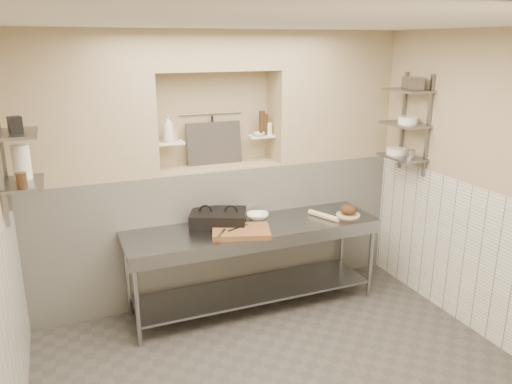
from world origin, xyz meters
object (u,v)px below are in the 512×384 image
rolling_pin (323,216)px  bowl_alcove (259,134)px  panini_press (218,218)px  jug_left (22,162)px  cutting_board (241,231)px  prep_table (254,250)px  mixing_bowl (258,216)px  bottle_soap (168,129)px  bread_loaf (348,210)px

rolling_pin → bowl_alcove: size_ratio=3.00×
panini_press → rolling_pin: size_ratio=1.78×
jug_left → cutting_board: bearing=-3.4°
panini_press → bowl_alcove: bearing=55.1°
cutting_board → prep_table: bearing=36.4°
mixing_bowl → jug_left: (-2.15, -0.23, 0.82)m
rolling_pin → bottle_soap: size_ratio=1.34×
cutting_board → bread_loaf: bread_loaf is taller
prep_table → rolling_pin: 0.82m
mixing_bowl → bowl_alcove: bowl_alcove is taller
jug_left → prep_table: bearing=0.9°
rolling_pin → prep_table: bearing=176.1°
panini_press → cutting_board: panini_press is taller
mixing_bowl → rolling_pin: same height
cutting_board → jug_left: bearing=176.6°
bread_loaf → bowl_alcove: size_ratio=1.43×
bottle_soap → jug_left: 1.45m
cutting_board → bottle_soap: 1.26m
mixing_bowl → rolling_pin: (0.65, -0.25, 0.00)m
mixing_bowl → bread_loaf: (0.93, -0.28, 0.04)m
mixing_bowl → jug_left: 2.31m
cutting_board → bottle_soap: bearing=126.7°
bowl_alcove → bread_loaf: bearing=-37.6°
panini_press → bottle_soap: size_ratio=2.38×
panini_press → bread_loaf: panini_press is taller
mixing_bowl → jug_left: size_ratio=0.82×
prep_table → bowl_alcove: bowl_alcove is taller
bread_loaf → bottle_soap: size_ratio=0.64×
cutting_board → mixing_bowl: size_ratio=2.41×
jug_left → panini_press: bearing=6.5°
panini_press → bowl_alcove: (0.59, 0.36, 0.76)m
mixing_bowl → bottle_soap: 1.28m
bottle_soap → bowl_alcove: bottle_soap is taller
mixing_bowl → bottle_soap: bearing=157.3°
panini_press → mixing_bowl: 0.45m
panini_press → jug_left: jug_left is taller
rolling_pin → jug_left: 2.91m
jug_left → rolling_pin: bearing=-0.4°
bread_loaf → jug_left: bearing=179.1°
mixing_bowl → bottle_soap: size_ratio=0.83×
panini_press → jug_left: bearing=-149.8°
prep_table → bottle_soap: (-0.70, 0.54, 1.21)m
prep_table → mixing_bowl: size_ratio=11.38×
prep_table → jug_left: jug_left is taller
mixing_bowl → jug_left: jug_left is taller
bottle_soap → bread_loaf: bearing=-19.5°
cutting_board → bowl_alcove: (0.46, 0.67, 0.81)m
jug_left → bowl_alcove: bearing=13.6°
cutting_board → mixing_bowl: 0.46m
bowl_alcove → jug_left: size_ratio=0.44×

